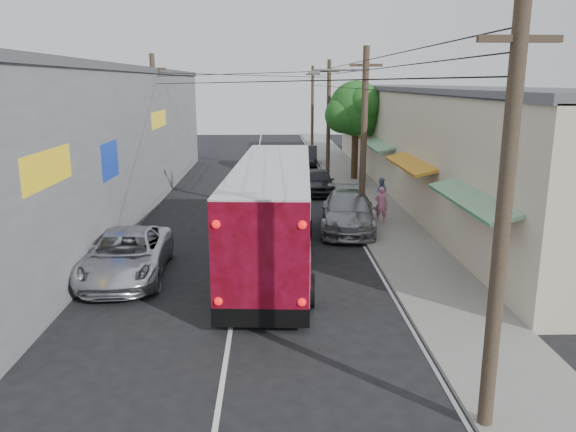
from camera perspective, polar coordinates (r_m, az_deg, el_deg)
The scene contains 13 objects.
ground at distance 13.23m, azimuth -6.64°, elevation -16.11°, with size 120.00×120.00×0.00m, color black.
sidewalk at distance 32.57m, azimuth 7.73°, elevation 1.93°, with size 3.00×80.00×0.12m, color slate.
building_right at distance 35.06m, azimuth 14.67°, elevation 7.54°, with size 7.09×40.00×6.25m.
building_left at distance 31.11m, azimuth -19.98°, elevation 7.40°, with size 7.20×36.00×7.25m.
utility_poles at distance 31.94m, azimuth 1.81°, elevation 9.19°, with size 11.80×45.28×8.00m.
street_tree at distance 37.97m, azimuth 7.02°, elevation 10.60°, with size 4.40×4.00×6.60m.
coach_bus at distance 20.61m, azimuth -1.51°, elevation 0.49°, with size 3.52×12.76×3.64m.
jeepney at distance 19.87m, azimuth -16.08°, elevation -3.81°, with size 2.62×5.68×1.58m, color silver.
parked_suv at distance 25.36m, azimuth 6.13°, elevation 0.46°, with size 2.34×5.75×1.67m, color gray.
parked_car_mid at distance 33.51m, azimuth 3.13°, elevation 3.54°, with size 1.75×4.35×1.48m, color #25252A.
parked_car_far at distance 45.20m, azimuth 1.93°, elevation 6.16°, with size 1.61×4.62×1.52m, color black.
pedestrian_near at distance 26.57m, azimuth 9.45°, elevation 1.20°, with size 0.60×0.39×1.65m, color #D36F96.
pedestrian_far at distance 29.94m, azimuth 9.40°, elevation 2.44°, with size 0.73×0.57×1.50m, color #7D8EB6.
Camera 1 is at (1.10, -11.46, 6.52)m, focal length 35.00 mm.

